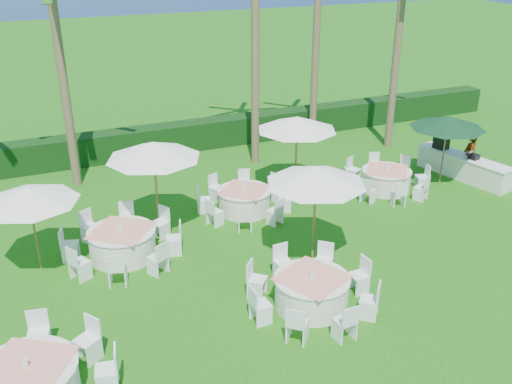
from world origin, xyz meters
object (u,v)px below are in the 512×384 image
(banquet_table_a, at_px, (29,383))
(banquet_table_e, at_px, (244,200))
(umbrella_b, at_px, (316,175))
(buffet_table, at_px, (462,166))
(banquet_table_d, at_px, (122,243))
(banquet_table_f, at_px, (386,179))
(staff_person, at_px, (469,155))
(umbrella_green, at_px, (448,122))
(umbrella_a, at_px, (28,195))
(banquet_table_b, at_px, (312,291))
(umbrella_d, at_px, (297,123))
(umbrella_c, at_px, (153,150))

(banquet_table_a, bearing_deg, banquet_table_e, 41.24)
(umbrella_b, xyz_separation_m, buffet_table, (8.32, 3.18, -2.20))
(banquet_table_d, xyz_separation_m, banquet_table_f, (9.89, 0.96, -0.04))
(staff_person, bearing_deg, banquet_table_d, -2.95)
(umbrella_green, bearing_deg, umbrella_a, -178.11)
(banquet_table_a, relative_size, banquet_table_b, 1.04)
(banquet_table_b, height_order, umbrella_green, umbrella_green)
(banquet_table_a, distance_m, umbrella_green, 16.21)
(banquet_table_e, height_order, staff_person, staff_person)
(banquet_table_e, relative_size, umbrella_green, 1.13)
(umbrella_b, xyz_separation_m, umbrella_green, (7.21, 3.10, -0.27))
(banquet_table_f, bearing_deg, umbrella_b, -145.64)
(umbrella_d, bearing_deg, banquet_table_e, -160.19)
(banquet_table_e, bearing_deg, banquet_table_f, -4.38)
(banquet_table_f, xyz_separation_m, staff_person, (3.72, -0.14, 0.43))
(umbrella_b, bearing_deg, banquet_table_d, 154.40)
(banquet_table_b, xyz_separation_m, buffet_table, (9.43, 5.15, 0.03))
(umbrella_a, relative_size, umbrella_b, 0.91)
(banquet_table_b, xyz_separation_m, umbrella_d, (2.90, 6.59, 2.14))
(umbrella_d, relative_size, staff_person, 1.69)
(banquet_table_e, height_order, umbrella_green, umbrella_green)
(umbrella_c, distance_m, staff_person, 12.38)
(banquet_table_b, bearing_deg, umbrella_green, 31.33)
(banquet_table_a, xyz_separation_m, umbrella_a, (0.58, 5.22, 1.83))
(banquet_table_b, bearing_deg, banquet_table_f, 41.50)
(banquet_table_b, height_order, umbrella_d, umbrella_d)
(banquet_table_a, relative_size, buffet_table, 0.90)
(banquet_table_a, relative_size, umbrella_d, 1.22)
(umbrella_a, bearing_deg, banquet_table_f, 3.43)
(buffet_table, bearing_deg, banquet_table_d, -176.60)
(umbrella_c, distance_m, umbrella_d, 5.51)
(banquet_table_f, height_order, umbrella_a, umbrella_a)
(banquet_table_f, bearing_deg, staff_person, -2.13)
(umbrella_c, height_order, umbrella_green, umbrella_c)
(umbrella_a, distance_m, staff_person, 15.97)
(umbrella_b, relative_size, umbrella_d, 1.02)
(umbrella_c, bearing_deg, umbrella_d, 11.17)
(umbrella_c, height_order, buffet_table, umbrella_c)
(umbrella_a, height_order, staff_person, umbrella_a)
(umbrella_b, bearing_deg, buffet_table, 20.92)
(umbrella_c, bearing_deg, banquet_table_b, -65.62)
(umbrella_a, relative_size, buffet_table, 0.68)
(banquet_table_d, distance_m, buffet_table, 13.34)
(umbrella_d, height_order, umbrella_green, umbrella_d)
(umbrella_b, relative_size, umbrella_c, 0.98)
(umbrella_b, distance_m, umbrella_c, 5.07)
(umbrella_green, bearing_deg, banquet_table_b, -148.67)
(banquet_table_a, bearing_deg, buffet_table, 19.68)
(banquet_table_a, height_order, banquet_table_f, banquet_table_a)
(banquet_table_f, relative_size, umbrella_a, 1.17)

